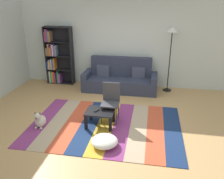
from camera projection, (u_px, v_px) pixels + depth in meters
The scene contains 11 objects.
ground_plane at pixel (110, 121), 5.53m from camera, with size 14.00×14.00×0.00m, color tan.
back_wall at pixel (125, 44), 7.36m from camera, with size 6.80×0.10×2.70m, color silver.
rug at pixel (105, 125), 5.33m from camera, with size 3.37×2.38×0.01m.
couch at pixel (120, 80), 7.26m from camera, with size 2.26×0.80×1.00m.
bookshelf at pixel (56, 58), 7.68m from camera, with size 0.90×0.28×1.87m.
coffee_table at pixel (100, 114), 5.22m from camera, with size 0.62×0.51×0.36m.
pouf at pixel (105, 141), 4.57m from camera, with size 0.53×0.52×0.18m, color white.
dog at pixel (40, 120), 5.22m from camera, with size 0.22×0.35×0.40m.
standing_lamp at pixel (172, 38), 6.73m from camera, with size 0.32×0.32×1.94m.
tv_remote at pixel (97, 110), 5.19m from camera, with size 0.04×0.15×0.02m, color black.
folding_chair at pixel (111, 99), 5.41m from camera, with size 0.40×0.40×0.90m.
Camera 1 is at (0.88, -4.78, 2.73)m, focal length 37.53 mm.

